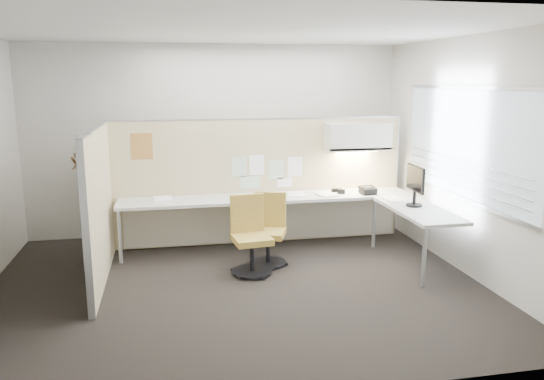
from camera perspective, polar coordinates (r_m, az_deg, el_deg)
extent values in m
cube|color=black|center=(6.13, -3.79, -10.21)|extent=(5.50, 4.50, 0.01)
cube|color=white|center=(5.71, -4.19, 16.93)|extent=(5.50, 4.50, 0.01)
cube|color=beige|center=(7.97, -6.05, 5.33)|extent=(5.50, 0.02, 2.80)
cube|color=beige|center=(3.58, 0.63, -2.64)|extent=(5.50, 0.02, 2.80)
cube|color=beige|center=(6.68, 20.17, 3.41)|extent=(0.02, 4.50, 2.80)
cube|color=#A1ADBB|center=(6.65, 20.07, 4.69)|extent=(0.01, 2.80, 1.30)
cube|color=#CABB8C|center=(7.49, -1.31, 0.90)|extent=(4.10, 0.06, 1.75)
cube|color=#CABB8C|center=(6.35, -18.05, -1.67)|extent=(0.06, 2.20, 1.75)
cube|color=beige|center=(7.21, -0.46, -0.86)|extent=(4.00, 0.60, 0.04)
cube|color=beige|center=(6.79, 15.48, -2.10)|extent=(0.60, 1.47, 0.04)
cube|color=beige|center=(7.56, -0.84, -3.12)|extent=(3.90, 0.02, 0.64)
cylinder|color=#A5A8AA|center=(6.97, -16.06, -4.89)|extent=(0.05, 0.05, 0.69)
cylinder|color=#A5A8AA|center=(6.20, 16.04, -6.99)|extent=(0.05, 0.05, 0.69)
cylinder|color=#A5A8AA|center=(7.47, 10.93, -3.51)|extent=(0.05, 0.05, 0.69)
cube|color=beige|center=(7.54, 9.16, 5.71)|extent=(0.90, 0.36, 0.38)
cube|color=#FFEABF|center=(7.57, 9.10, 4.13)|extent=(0.60, 0.06, 0.02)
cube|color=#8CBF8C|center=(7.37, -3.57, 2.48)|extent=(0.21, 0.00, 0.28)
cube|color=white|center=(7.40, -1.65, 2.70)|extent=(0.21, 0.00, 0.28)
cube|color=#8CBF8C|center=(7.47, 0.47, 2.24)|extent=(0.21, 0.00, 0.28)
cube|color=white|center=(7.52, 2.49, 2.53)|extent=(0.21, 0.00, 0.28)
cube|color=#8CBF8C|center=(7.43, -2.40, 0.85)|extent=(0.28, 0.00, 0.18)
cube|color=white|center=(7.52, 1.36, 0.84)|extent=(0.21, 0.00, 0.14)
cube|color=orange|center=(7.27, -13.84, 4.58)|extent=(0.28, 0.00, 0.35)
cylinder|color=black|center=(6.75, -0.45, -7.81)|extent=(0.47, 0.47, 0.03)
cylinder|color=black|center=(6.69, -0.45, -6.37)|extent=(0.05, 0.05, 0.36)
cube|color=#DCAC52|center=(6.63, -0.46, -4.67)|extent=(0.53, 0.53, 0.07)
cube|color=#DCAC52|center=(6.74, -0.16, -2.09)|extent=(0.39, 0.19, 0.45)
cylinder|color=black|center=(6.45, -2.15, -8.75)|extent=(0.49, 0.49, 0.03)
cylinder|color=black|center=(6.39, -2.16, -7.18)|extent=(0.06, 0.06, 0.38)
cube|color=#DCAC52|center=(6.32, -2.17, -5.33)|extent=(0.48, 0.48, 0.08)
cube|color=#DCAC52|center=(6.44, -2.69, -2.50)|extent=(0.42, 0.10, 0.47)
cylinder|color=black|center=(6.89, 15.02, -1.57)|extent=(0.20, 0.20, 0.02)
cylinder|color=black|center=(6.88, 15.06, -0.87)|extent=(0.04, 0.04, 0.18)
cube|color=black|center=(6.83, 15.18, 1.21)|extent=(0.06, 0.49, 0.32)
cube|color=black|center=(6.83, 15.18, 1.21)|extent=(0.03, 0.45, 0.28)
cube|color=black|center=(7.47, 10.27, -0.05)|extent=(0.22, 0.21, 0.12)
cylinder|color=black|center=(7.45, 9.58, 0.21)|extent=(0.05, 0.17, 0.04)
cube|color=black|center=(7.55, 6.93, -0.02)|extent=(0.14, 0.04, 0.05)
cube|color=black|center=(7.45, 7.47, -0.16)|extent=(0.12, 0.10, 0.06)
cube|color=silver|center=(5.47, -19.55, 5.70)|extent=(0.14, 0.02, 0.02)
cylinder|color=silver|center=(5.49, -20.21, 4.78)|extent=(0.02, 0.02, 0.14)
cube|color=#AD7F4C|center=(5.50, -20.12, 3.44)|extent=(0.02, 0.43, 0.12)
cube|color=#AD7F4C|center=(5.54, -20.35, 3.06)|extent=(0.02, 0.43, 0.12)
cube|color=gray|center=(5.57, -19.84, -2.92)|extent=(0.01, 0.07, 1.07)
cube|color=white|center=(7.09, -11.69, -1.01)|extent=(0.24, 0.31, 0.04)
cube|color=white|center=(7.08, -2.95, -0.79)|extent=(0.27, 0.33, 0.04)
cube|color=white|center=(7.32, 2.60, -0.47)|extent=(0.26, 0.32, 0.01)
cube|color=white|center=(7.31, 5.91, -0.49)|extent=(0.28, 0.34, 0.02)
cube|color=white|center=(7.18, 12.95, -0.96)|extent=(0.26, 0.32, 0.02)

